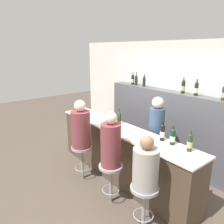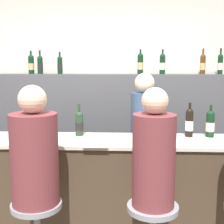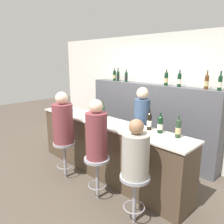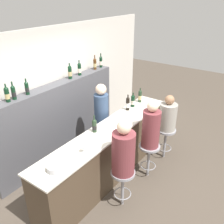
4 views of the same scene
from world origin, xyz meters
name	(u,v)px [view 2 (image 2 of 4)]	position (x,y,z in m)	size (l,w,h in m)	color
wall_back	(109,94)	(0.00, 1.74, 1.30)	(6.40, 0.05, 2.60)	beige
bar_counter	(101,192)	(0.00, 0.26, 0.51)	(3.29, 0.56, 1.02)	#473828
back_bar_cabinet	(108,134)	(0.00, 1.52, 0.79)	(3.09, 0.28, 1.58)	#4C4C51
wine_bottle_counter_0	(79,123)	(-0.22, 0.40, 1.14)	(0.08, 0.08, 0.30)	#233823
wine_bottle_counter_1	(189,122)	(0.83, 0.40, 1.16)	(0.07, 0.07, 0.32)	black
wine_bottle_counter_2	(210,123)	(1.03, 0.40, 1.15)	(0.08, 0.08, 0.30)	black
wine_bottle_backbar_0	(31,64)	(-1.00, 1.52, 1.71)	(0.08, 0.08, 0.30)	black
wine_bottle_backbar_1	(40,65)	(-0.89, 1.52, 1.70)	(0.07, 0.07, 0.30)	black
wine_bottle_backbar_2	(60,65)	(-0.63, 1.52, 1.70)	(0.07, 0.07, 0.28)	black
wine_bottle_backbar_3	(140,63)	(0.41, 1.52, 1.71)	(0.08, 0.08, 0.32)	black
wine_bottle_backbar_4	(162,64)	(0.69, 1.52, 1.71)	(0.07, 0.07, 0.31)	black
wine_bottle_backbar_5	(203,64)	(1.20, 1.52, 1.71)	(0.07, 0.07, 0.32)	#4C2D14
wine_bottle_backbar_6	(220,64)	(1.42, 1.52, 1.71)	(0.07, 0.07, 0.32)	black
wine_glass_0	(13,131)	(-0.77, 0.15, 1.12)	(0.08, 0.08, 0.14)	silver
wine_glass_1	(143,132)	(0.39, 0.15, 1.12)	(0.08, 0.08, 0.14)	silver
tasting_menu	(97,143)	(-0.02, 0.10, 1.03)	(0.21, 0.30, 0.00)	white
bar_stool_left	(37,220)	(-0.44, -0.32, 0.52)	(0.38, 0.38, 0.67)	gray
guest_seated_left	(34,154)	(-0.44, -0.32, 1.05)	(0.35, 0.35, 0.89)	brown
bar_stool_middle	(152,223)	(0.44, -0.32, 0.52)	(0.38, 0.38, 0.67)	gray
guest_seated_middle	(154,155)	(0.44, -0.32, 1.05)	(0.31, 0.31, 0.88)	brown
bartender	(143,152)	(0.43, 0.75, 0.77)	(0.28, 0.28, 1.62)	#334766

